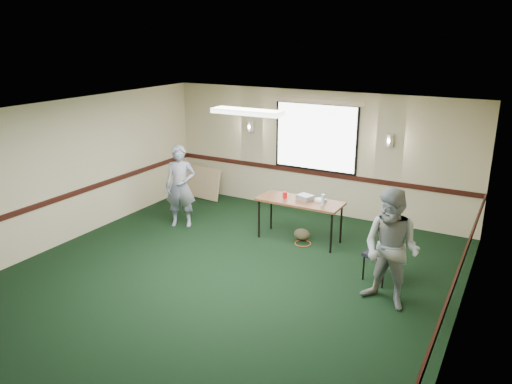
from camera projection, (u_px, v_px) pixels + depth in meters
The scene contains 13 objects.
ground at pixel (217, 285), 7.99m from camera, with size 8.00×8.00×0.00m, color black.
room_shell at pixel (277, 161), 9.28m from camera, with size 8.00×8.02×8.00m.
folding_table at pixel (300, 203), 9.49m from camera, with size 1.63×0.66×0.81m.
projector at pixel (305, 197), 9.50m from camera, with size 0.28×0.23×0.09m, color gray.
game_console at pixel (321, 200), 9.42m from camera, with size 0.19×0.15×0.05m, color white.
red_cup at pixel (285, 195), 9.58m from camera, with size 0.08×0.08×0.13m, color red.
water_bottle at pixel (323, 200), 9.16m from camera, with size 0.06×0.06×0.21m, color #8FC2EA.
duffel_bag at pixel (302, 235), 9.68m from camera, with size 0.33×0.25×0.23m, color #493F29.
cable_coil at pixel (303, 243), 9.54m from camera, with size 0.32×0.32×0.02m, color #C34618.
folded_table at pixel (195, 181), 12.25m from camera, with size 1.48×0.06×0.76m, color tan.
conference_chair at pixel (385, 248), 8.04m from camera, with size 0.58×0.60×0.92m.
person_left at pixel (181, 186), 10.22m from camera, with size 0.62×0.41×1.70m, color #435795.
person_right at pixel (391, 249), 7.14m from camera, with size 0.87×0.68×1.79m, color #7EA3C5.
Camera 1 is at (4.01, -5.96, 3.85)m, focal length 35.00 mm.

